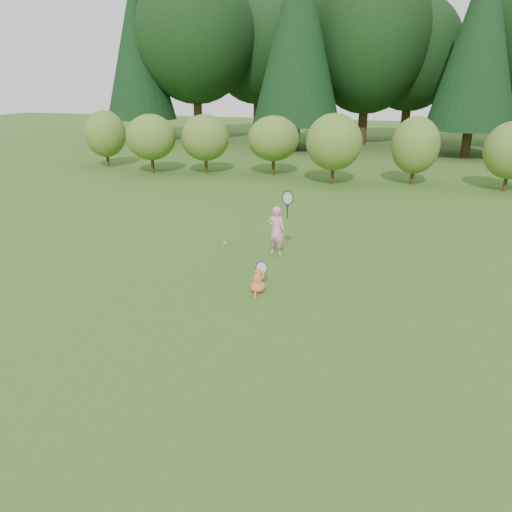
% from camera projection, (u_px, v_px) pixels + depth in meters
% --- Properties ---
extents(ground, '(100.00, 100.00, 0.00)m').
position_uv_depth(ground, '(232.00, 303.00, 9.47)').
color(ground, '#265818').
rests_on(ground, ground).
extents(shrub_row, '(28.00, 3.00, 2.80)m').
position_uv_depth(shrub_row, '(346.00, 148.00, 20.63)').
color(shrub_row, '#4A6D22').
rests_on(shrub_row, ground).
extents(woodland_backdrop, '(48.00, 10.00, 15.00)m').
position_uv_depth(woodland_backdrop, '(382.00, 15.00, 27.56)').
color(woodland_backdrop, black).
rests_on(woodland_backdrop, ground).
extents(child, '(0.69, 0.38, 1.81)m').
position_uv_depth(child, '(277.00, 230.00, 11.90)').
color(child, pink).
rests_on(child, ground).
extents(cat, '(0.39, 0.72, 0.68)m').
position_uv_depth(cat, '(258.00, 279.00, 9.91)').
color(cat, '#C65626').
rests_on(cat, ground).
extents(tennis_ball, '(0.06, 0.06, 0.06)m').
position_uv_depth(tennis_ball, '(225.00, 243.00, 9.51)').
color(tennis_ball, '#BACA17').
rests_on(tennis_ball, ground).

